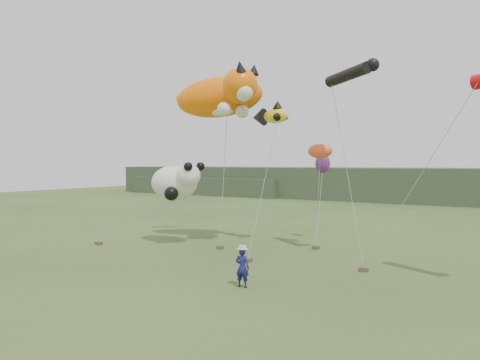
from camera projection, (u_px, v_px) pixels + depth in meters
ground at (199, 281)px, 18.38m from camera, size 120.00×120.00×0.00m
headland at (401, 185)px, 57.59m from camera, size 90.00×13.00×4.00m
festival_attendant at (242, 268)px, 17.44m from camera, size 0.59×0.43×1.48m
sandbag_anchors at (243, 253)px, 23.72m from camera, size 15.05×5.68×0.18m
cat_kite at (224, 95)px, 26.64m from camera, size 6.82×4.35×3.00m
fish_kite at (269, 116)px, 26.37m from camera, size 2.55×1.72×1.33m
tube_kites at (421, 72)px, 19.55m from camera, size 10.36×5.16×2.10m
panda_kite at (176, 182)px, 26.68m from camera, size 3.53×2.28×2.19m
misc_kites at (321, 156)px, 26.42m from camera, size 1.98×3.07×1.65m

